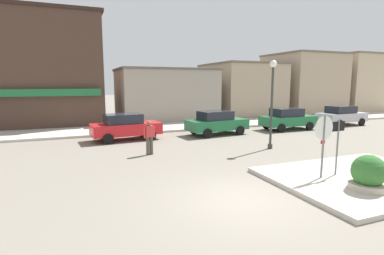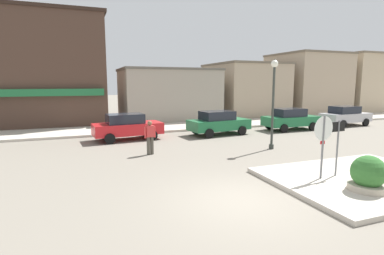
# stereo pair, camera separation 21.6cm
# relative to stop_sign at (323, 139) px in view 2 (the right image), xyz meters

# --- Properties ---
(ground_plane) EXTENTS (160.00, 160.00, 0.00)m
(ground_plane) POSITION_rel_stop_sign_xyz_m (-3.30, -0.44, -1.52)
(ground_plane) COLOR gray
(sidewalk_corner) EXTENTS (6.40, 4.80, 0.15)m
(sidewalk_corner) POSITION_rel_stop_sign_xyz_m (1.54, -0.42, -1.44)
(sidewalk_corner) COLOR beige
(sidewalk_corner) RESTS_ON ground
(kerb_far) EXTENTS (80.00, 4.00, 0.15)m
(kerb_far) POSITION_rel_stop_sign_xyz_m (-3.30, 13.85, -1.44)
(kerb_far) COLOR beige
(kerb_far) RESTS_ON ground
(stop_sign) EXTENTS (0.82, 0.08, 2.30)m
(stop_sign) POSITION_rel_stop_sign_xyz_m (0.00, 0.00, 0.00)
(stop_sign) COLOR slate
(stop_sign) RESTS_ON ground
(one_way_sign) EXTENTS (0.60, 0.07, 2.10)m
(one_way_sign) POSITION_rel_stop_sign_xyz_m (0.73, 0.07, -0.19)
(one_way_sign) COLOR slate
(one_way_sign) RESTS_ON ground
(planter) EXTENTS (1.10, 1.10, 1.23)m
(planter) POSITION_rel_stop_sign_xyz_m (0.45, -1.40, -0.96)
(planter) COLOR #ADA38E
(planter) RESTS_ON ground
(lamp_post) EXTENTS (0.36, 0.36, 4.54)m
(lamp_post) POSITION_rel_stop_sign_xyz_m (1.60, 5.03, 1.44)
(lamp_post) COLOR #333833
(lamp_post) RESTS_ON ground
(parked_car_nearest) EXTENTS (4.14, 2.15, 1.56)m
(parked_car_nearest) POSITION_rel_stop_sign_xyz_m (-4.95, 10.19, -0.71)
(parked_car_nearest) COLOR red
(parked_car_nearest) RESTS_ON ground
(parked_car_second) EXTENTS (4.17, 2.22, 1.56)m
(parked_car_second) POSITION_rel_stop_sign_xyz_m (0.90, 9.86, -0.71)
(parked_car_second) COLOR #1E6B3D
(parked_car_second) RESTS_ON ground
(parked_car_third) EXTENTS (4.01, 1.91, 1.56)m
(parked_car_third) POSITION_rel_stop_sign_xyz_m (6.62, 9.84, -0.71)
(parked_car_third) COLOR #1E6B3D
(parked_car_third) RESTS_ON ground
(parked_car_fourth) EXTENTS (4.08, 2.03, 1.56)m
(parked_car_fourth) POSITION_rel_stop_sign_xyz_m (12.13, 10.09, -0.71)
(parked_car_fourth) COLOR #B7B7BC
(parked_car_fourth) RESTS_ON ground
(pedestrian_crossing_near) EXTENTS (0.56, 0.27, 1.61)m
(pedestrian_crossing_near) POSITION_rel_stop_sign_xyz_m (-4.51, 6.05, -0.65)
(pedestrian_crossing_near) COLOR #4C473D
(pedestrian_crossing_near) RESTS_ON ground
(building_corner_shop) EXTENTS (11.68, 8.29, 8.72)m
(building_corner_shop) POSITION_rel_stop_sign_xyz_m (-11.17, 19.75, 2.85)
(building_corner_shop) COLOR #473328
(building_corner_shop) RESTS_ON ground
(building_storefront_left_near) EXTENTS (8.48, 6.20, 4.63)m
(building_storefront_left_near) POSITION_rel_stop_sign_xyz_m (0.10, 18.76, 0.80)
(building_storefront_left_near) COLOR #9E9384
(building_storefront_left_near) RESTS_ON ground
(building_storefront_left_mid) EXTENTS (6.60, 7.71, 5.33)m
(building_storefront_left_mid) POSITION_rel_stop_sign_xyz_m (8.60, 19.78, 1.15)
(building_storefront_left_mid) COLOR tan
(building_storefront_left_mid) RESTS_ON ground
(building_storefront_right_near) EXTENTS (6.93, 7.05, 6.54)m
(building_storefront_right_near) POSITION_rel_stop_sign_xyz_m (16.32, 19.36, 1.76)
(building_storefront_right_near) COLOR tan
(building_storefront_right_near) RESTS_ON ground
(building_storefront_right_far) EXTENTS (7.01, 8.08, 6.70)m
(building_storefront_right_far) POSITION_rel_stop_sign_xyz_m (23.89, 19.80, 1.84)
(building_storefront_right_far) COLOR tan
(building_storefront_right_far) RESTS_ON ground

